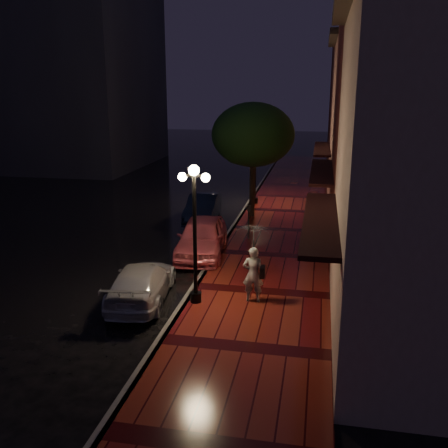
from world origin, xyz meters
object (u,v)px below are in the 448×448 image
Objects in this scene: pink_car at (202,237)px; woman_with_umbrella at (254,251)px; streetlamp_far at (255,161)px; parking_meter at (249,219)px; navy_car at (203,208)px; streetlamp_near at (195,226)px; street_tree at (253,137)px; silver_car at (141,283)px.

woman_with_umbrella is at bearing -64.47° from pink_car.
pink_car is 1.84× the size of woman_with_umbrella.
parking_meter is (0.65, -7.01, -1.54)m from streetlamp_far.
streetlamp_far reaches higher than navy_car.
streetlamp_near is 11.12m from street_tree.
navy_car is (-1.20, 5.28, -0.09)m from pink_car.
streetlamp_near is 2.86× the size of parking_meter.
streetlamp_far is 7.20m from parking_meter.
streetlamp_far is 13.73m from woman_with_umbrella.
woman_with_umbrella is (3.89, -9.69, 1.11)m from navy_car.
woman_with_umbrella is at bearing -72.01° from navy_car.
street_tree is at bearing -107.84° from silver_car.
pink_car is at bearing -61.82° from woman_with_umbrella.
navy_car is at bearing 111.82° from parking_meter.
streetlamp_far is 4.85m from navy_car.
navy_car is 10.02m from silver_car.
street_tree is 3.85× the size of parking_meter.
streetlamp_near is 1.00× the size of streetlamp_far.
streetlamp_near is at bearing -91.35° from street_tree.
navy_car is at bearing -95.18° from silver_car.
pink_car is 1.10× the size of navy_car.
pink_car is (-0.95, 4.82, -1.82)m from streetlamp_near.
woman_with_umbrella is (2.69, -4.41, 1.01)m from pink_car.
pink_car is (-1.21, -6.17, -3.47)m from street_tree.
streetlamp_far is 1.04× the size of navy_car.
streetlamp_far is 0.95× the size of pink_car.
pink_car is at bearing 101.15° from streetlamp_near.
pink_car is 4.81m from silver_car.
streetlamp_near is 0.95× the size of pink_car.
silver_car is at bearing 1.92° from woman_with_umbrella.
street_tree is 11.68m from silver_car.
woman_with_umbrella reaches higher than silver_car.
silver_car is at bearing -91.95° from navy_car.
pink_car is at bearing -95.91° from streetlamp_far.
streetlamp_far reaches higher than woman_with_umbrella.
silver_car is 2.80× the size of parking_meter.
silver_car is at bearing -106.17° from pink_car.
streetlamp_near is at bearing 9.92° from woman_with_umbrella.
pink_car is 2.71m from parking_meter.
parking_meter is (0.39, -4.00, -3.18)m from street_tree.
navy_car is (-2.15, -3.90, -1.92)m from streetlamp_far.
street_tree is at bearing -85.23° from woman_with_umbrella.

